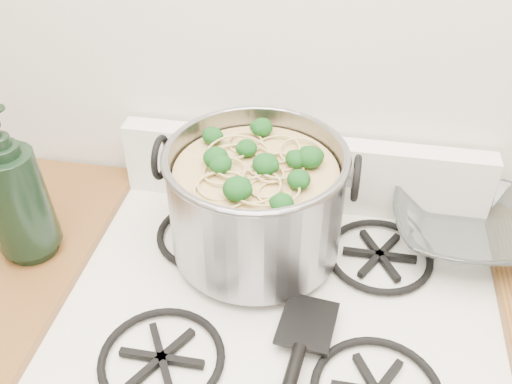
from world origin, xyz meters
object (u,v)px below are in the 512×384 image
(glass_bowl, at_px, (460,233))
(bottle, at_px, (14,186))
(spatula, at_px, (308,320))
(stock_pot, at_px, (256,202))

(glass_bowl, bearing_deg, bottle, -167.79)
(bottle, bearing_deg, spatula, 12.87)
(glass_bowl, distance_m, bottle, 0.83)
(stock_pot, height_order, spatula, stock_pot)
(spatula, distance_m, glass_bowl, 0.38)
(stock_pot, distance_m, glass_bowl, 0.41)
(stock_pot, xyz_separation_m, spatula, (0.12, -0.18, -0.09))
(stock_pot, relative_size, spatula, 1.15)
(glass_bowl, bearing_deg, stock_pot, -167.52)
(stock_pot, bearing_deg, glass_bowl, 12.48)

